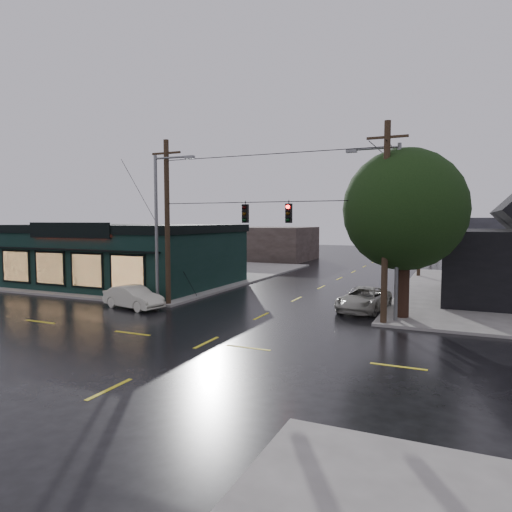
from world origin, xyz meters
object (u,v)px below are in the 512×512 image
at_px(corner_tree, 404,210).
at_px(sedan_cream, 133,297).
at_px(utility_pole_nw, 169,306).
at_px(suv_silver, 364,299).
at_px(utility_pole_ne, 383,325).

bearing_deg(corner_tree, sedan_cream, -167.41).
relative_size(utility_pole_nw, sedan_cream, 2.45).
xyz_separation_m(utility_pole_nw, sedan_cream, (-1.41, -1.59, 0.68)).
bearing_deg(utility_pole_nw, corner_tree, 7.42).
xyz_separation_m(corner_tree, sedan_cream, (-15.11, -3.37, -5.15)).
relative_size(corner_tree, utility_pole_nw, 0.88).
xyz_separation_m(corner_tree, utility_pole_nw, (-13.70, -1.78, -5.83)).
xyz_separation_m(utility_pole_nw, suv_silver, (11.37, 3.37, 0.68)).
relative_size(corner_tree, suv_silver, 1.82).
bearing_deg(utility_pole_nw, sedan_cream, -131.53).
bearing_deg(corner_tree, utility_pole_ne, -111.38).
distance_m(corner_tree, utility_pole_ne, 6.14).
distance_m(corner_tree, sedan_cream, 16.31).
bearing_deg(utility_pole_nw, suv_silver, 16.52).
relative_size(utility_pole_ne, suv_silver, 2.07).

